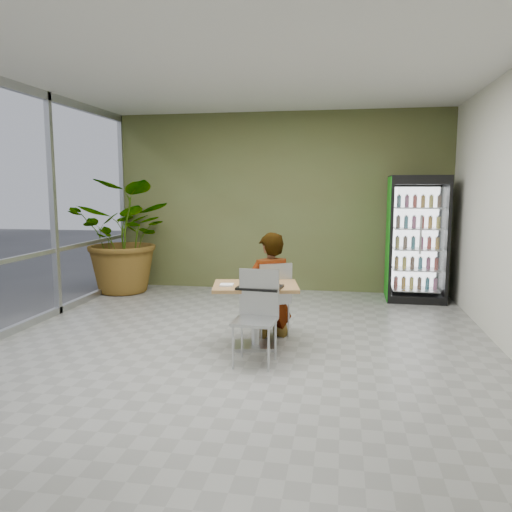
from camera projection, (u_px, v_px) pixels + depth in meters
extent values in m
plane|color=gray|center=(239.00, 349.00, 5.80)|extent=(7.00, 7.00, 0.00)
cube|color=#9E7143|center=(256.00, 286.00, 5.77)|extent=(1.08, 0.84, 0.04)
cylinder|color=#A8AAAD|center=(256.00, 318.00, 5.82)|extent=(0.10, 0.10, 0.71)
cube|color=#A8AAAD|center=(256.00, 345.00, 5.86)|extent=(0.55, 0.47, 0.04)
cube|color=#A8AAAD|center=(270.00, 300.00, 6.32)|extent=(0.56, 0.56, 0.03)
cube|color=#A8AAAD|center=(276.00, 284.00, 6.09)|extent=(0.38, 0.22, 0.50)
cylinder|color=#A8AAAD|center=(279.00, 313.00, 6.57)|extent=(0.02, 0.02, 0.45)
cylinder|color=#A8AAAD|center=(253.00, 315.00, 6.46)|extent=(0.02, 0.02, 0.45)
cylinder|color=#A8AAAD|center=(288.00, 320.00, 6.23)|extent=(0.02, 0.02, 0.45)
cylinder|color=#A8AAAD|center=(261.00, 322.00, 6.12)|extent=(0.02, 0.02, 0.45)
cube|color=#A8AAAD|center=(255.00, 321.00, 5.24)|extent=(0.46, 0.46, 0.03)
cube|color=#A8AAAD|center=(259.00, 293.00, 5.40)|extent=(0.44, 0.05, 0.52)
cylinder|color=#A8AAAD|center=(233.00, 347.00, 5.13)|extent=(0.03, 0.03, 0.47)
cylinder|color=#A8AAAD|center=(269.00, 350.00, 5.04)|extent=(0.03, 0.03, 0.47)
cylinder|color=#A8AAAD|center=(242.00, 336.00, 5.49)|extent=(0.03, 0.03, 0.47)
cylinder|color=#A8AAAD|center=(276.00, 339.00, 5.41)|extent=(0.03, 0.03, 0.47)
imported|color=black|center=(270.00, 296.00, 6.26)|extent=(0.71, 0.62, 1.62)
cylinder|color=white|center=(250.00, 283.00, 5.81)|extent=(0.24, 0.24, 0.01)
cylinder|color=white|center=(268.00, 278.00, 5.70)|extent=(0.09, 0.09, 0.16)
cylinder|color=red|center=(268.00, 279.00, 5.70)|extent=(0.09, 0.09, 0.09)
cylinder|color=white|center=(268.00, 271.00, 5.69)|extent=(0.10, 0.10, 0.01)
cube|color=white|center=(227.00, 285.00, 5.69)|extent=(0.17, 0.17, 0.02)
cube|color=black|center=(260.00, 287.00, 5.53)|extent=(0.51, 0.40, 0.03)
cube|color=black|center=(417.00, 239.00, 8.20)|extent=(0.94, 0.73, 2.06)
cube|color=#1A9B17|center=(388.00, 238.00, 8.28)|extent=(0.02, 0.71, 2.02)
cube|color=white|center=(420.00, 240.00, 7.85)|extent=(0.74, 0.02, 1.65)
imported|color=#255A24|center=(127.00, 237.00, 8.86)|extent=(1.89, 1.67, 2.00)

